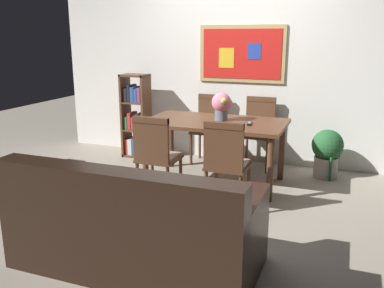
{
  "coord_description": "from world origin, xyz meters",
  "views": [
    {
      "loc": [
        1.44,
        -4.02,
        1.68
      ],
      "look_at": [
        0.04,
        -0.34,
        0.65
      ],
      "focal_mm": 38.82,
      "sensor_mm": 36.0,
      "label": 1
    }
  ],
  "objects_px": {
    "dining_chair_far_left": "(209,123)",
    "tv_remote": "(249,123)",
    "bookshelf": "(136,118)",
    "dining_chair_near_right": "(226,159)",
    "dining_chair_near_left": "(156,151)",
    "potted_ivy": "(327,152)",
    "dining_table": "(215,129)",
    "flower_vase": "(222,105)",
    "leather_couch": "(134,228)",
    "dining_chair_far_right": "(259,127)"
  },
  "relations": [
    {
      "from": "tv_remote",
      "to": "bookshelf",
      "type": "bearing_deg",
      "value": 158.58
    },
    {
      "from": "dining_chair_near_right",
      "to": "dining_chair_far_right",
      "type": "relative_size",
      "value": 1.0
    },
    {
      "from": "dining_chair_near_right",
      "to": "dining_chair_far_right",
      "type": "height_order",
      "value": "same"
    },
    {
      "from": "dining_table",
      "to": "leather_couch",
      "type": "xyz_separation_m",
      "value": [
        0.02,
        -1.99,
        -0.33
      ]
    },
    {
      "from": "potted_ivy",
      "to": "flower_vase",
      "type": "bearing_deg",
      "value": -152.64
    },
    {
      "from": "dining_chair_far_right",
      "to": "potted_ivy",
      "type": "height_order",
      "value": "dining_chair_far_right"
    },
    {
      "from": "dining_table",
      "to": "bookshelf",
      "type": "xyz_separation_m",
      "value": [
        -1.38,
        0.65,
        -0.09
      ]
    },
    {
      "from": "dining_chair_near_right",
      "to": "bookshelf",
      "type": "xyz_separation_m",
      "value": [
        -1.73,
        1.41,
        0.02
      ]
    },
    {
      "from": "dining_chair_near_right",
      "to": "leather_couch",
      "type": "height_order",
      "value": "dining_chair_near_right"
    },
    {
      "from": "dining_chair_far_left",
      "to": "dining_chair_far_right",
      "type": "relative_size",
      "value": 1.0
    },
    {
      "from": "dining_chair_far_left",
      "to": "potted_ivy",
      "type": "height_order",
      "value": "dining_chair_far_left"
    },
    {
      "from": "leather_couch",
      "to": "bookshelf",
      "type": "height_order",
      "value": "bookshelf"
    },
    {
      "from": "bookshelf",
      "to": "potted_ivy",
      "type": "height_order",
      "value": "bookshelf"
    },
    {
      "from": "dining_table",
      "to": "bookshelf",
      "type": "height_order",
      "value": "bookshelf"
    },
    {
      "from": "dining_chair_far_left",
      "to": "leather_couch",
      "type": "bearing_deg",
      "value": -82.96
    },
    {
      "from": "dining_table",
      "to": "dining_chair_near_left",
      "type": "height_order",
      "value": "dining_chair_near_left"
    },
    {
      "from": "bookshelf",
      "to": "dining_chair_far_right",
      "type": "bearing_deg",
      "value": 4.4
    },
    {
      "from": "dining_chair_near_right",
      "to": "potted_ivy",
      "type": "height_order",
      "value": "dining_chair_near_right"
    },
    {
      "from": "dining_chair_far_left",
      "to": "dining_chair_near_left",
      "type": "distance_m",
      "value": 1.55
    },
    {
      "from": "dining_table",
      "to": "dining_chair_far_left",
      "type": "height_order",
      "value": "dining_chair_far_left"
    },
    {
      "from": "dining_chair_near_right",
      "to": "potted_ivy",
      "type": "bearing_deg",
      "value": 58.67
    },
    {
      "from": "dining_chair_near_right",
      "to": "dining_chair_near_left",
      "type": "relative_size",
      "value": 1.0
    },
    {
      "from": "dining_chair_near_right",
      "to": "dining_chair_far_left",
      "type": "height_order",
      "value": "same"
    },
    {
      "from": "dining_chair_near_right",
      "to": "leather_couch",
      "type": "bearing_deg",
      "value": -105.47
    },
    {
      "from": "leather_couch",
      "to": "flower_vase",
      "type": "bearing_deg",
      "value": 88.88
    },
    {
      "from": "dining_chair_far_left",
      "to": "tv_remote",
      "type": "distance_m",
      "value": 1.12
    },
    {
      "from": "dining_chair_near_right",
      "to": "bookshelf",
      "type": "bearing_deg",
      "value": 140.88
    },
    {
      "from": "leather_couch",
      "to": "flower_vase",
      "type": "relative_size",
      "value": 5.62
    },
    {
      "from": "dining_chair_near_left",
      "to": "dining_chair_far_right",
      "type": "distance_m",
      "value": 1.72
    },
    {
      "from": "dining_chair_far_right",
      "to": "flower_vase",
      "type": "height_order",
      "value": "flower_vase"
    },
    {
      "from": "dining_table",
      "to": "potted_ivy",
      "type": "relative_size",
      "value": 2.69
    },
    {
      "from": "potted_ivy",
      "to": "dining_chair_near_left",
      "type": "bearing_deg",
      "value": -138.42
    },
    {
      "from": "potted_ivy",
      "to": "dining_chair_far_left",
      "type": "bearing_deg",
      "value": 175.48
    },
    {
      "from": "leather_couch",
      "to": "flower_vase",
      "type": "height_order",
      "value": "flower_vase"
    },
    {
      "from": "dining_chair_far_right",
      "to": "tv_remote",
      "type": "relative_size",
      "value": 5.64
    },
    {
      "from": "dining_chair_near_left",
      "to": "tv_remote",
      "type": "height_order",
      "value": "dining_chair_near_left"
    },
    {
      "from": "dining_chair_far_left",
      "to": "bookshelf",
      "type": "relative_size",
      "value": 0.78
    },
    {
      "from": "dining_chair_far_left",
      "to": "tv_remote",
      "type": "xyz_separation_m",
      "value": [
        0.73,
        -0.83,
        0.21
      ]
    },
    {
      "from": "dining_chair_near_right",
      "to": "bookshelf",
      "type": "relative_size",
      "value": 0.78
    },
    {
      "from": "dining_chair_near_left",
      "to": "flower_vase",
      "type": "height_order",
      "value": "flower_vase"
    },
    {
      "from": "dining_chair_near_right",
      "to": "leather_couch",
      "type": "distance_m",
      "value": 1.29
    },
    {
      "from": "dining_chair_near_right",
      "to": "tv_remote",
      "type": "distance_m",
      "value": 0.74
    },
    {
      "from": "dining_chair_near_left",
      "to": "dining_chair_far_right",
      "type": "relative_size",
      "value": 1.0
    },
    {
      "from": "dining_table",
      "to": "dining_chair_far_right",
      "type": "relative_size",
      "value": 1.75
    },
    {
      "from": "bookshelf",
      "to": "potted_ivy",
      "type": "xyz_separation_m",
      "value": [
        2.6,
        0.0,
        -0.23
      ]
    },
    {
      "from": "dining_chair_far_left",
      "to": "flower_vase",
      "type": "xyz_separation_m",
      "value": [
        0.38,
        -0.72,
        0.38
      ]
    },
    {
      "from": "dining_chair_near_left",
      "to": "tv_remote",
      "type": "relative_size",
      "value": 5.64
    },
    {
      "from": "dining_chair_near_right",
      "to": "tv_remote",
      "type": "bearing_deg",
      "value": 85.74
    },
    {
      "from": "dining_chair_far_left",
      "to": "dining_chair_near_left",
      "type": "xyz_separation_m",
      "value": [
        -0.06,
        -1.54,
        0.0
      ]
    },
    {
      "from": "potted_ivy",
      "to": "dining_table",
      "type": "bearing_deg",
      "value": -151.94
    }
  ]
}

